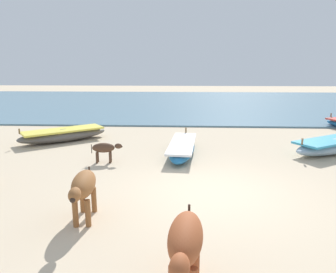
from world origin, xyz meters
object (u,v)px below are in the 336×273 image
(cow_second_adult_rust, at_px, (185,242))
(calf_far_dark, at_px, (105,149))
(fishing_boat_0, at_px, (64,135))
(fishing_boat_4, at_px, (182,148))
(cow_adult_brown, at_px, (83,187))
(fishing_boat_1, at_px, (335,145))

(cow_second_adult_rust, bearing_deg, calf_far_dark, -151.36)
(fishing_boat_0, height_order, fishing_boat_4, fishing_boat_0)
(fishing_boat_4, height_order, cow_second_adult_rust, cow_second_adult_rust)
(fishing_boat_4, xyz_separation_m, cow_second_adult_rust, (0.06, -6.75, 0.51))
(fishing_boat_4, bearing_deg, calf_far_dark, 119.47)
(calf_far_dark, bearing_deg, cow_second_adult_rust, -71.26)
(fishing_boat_0, xyz_separation_m, cow_second_adult_rust, (4.76, -8.37, 0.47))
(fishing_boat_0, xyz_separation_m, cow_adult_brown, (2.84, -6.44, 0.42))
(cow_adult_brown, distance_m, cow_second_adult_rust, 2.72)
(fishing_boat_4, bearing_deg, cow_second_adult_rust, -174.83)
(cow_adult_brown, distance_m, calf_far_dark, 3.77)
(cow_second_adult_rust, bearing_deg, fishing_boat_0, -145.10)
(cow_adult_brown, bearing_deg, fishing_boat_0, -161.68)
(fishing_boat_1, distance_m, calf_far_dark, 7.78)
(fishing_boat_0, relative_size, fishing_boat_1, 0.90)
(fishing_boat_4, relative_size, calf_far_dark, 3.68)
(fishing_boat_0, bearing_deg, cow_second_adult_rust, 81.93)
(fishing_boat_4, xyz_separation_m, cow_adult_brown, (-1.86, -4.82, 0.46))
(fishing_boat_1, distance_m, fishing_boat_4, 5.27)
(fishing_boat_4, relative_size, cow_adult_brown, 2.40)
(cow_adult_brown, height_order, calf_far_dark, cow_adult_brown)
(fishing_boat_0, distance_m, calf_far_dark, 3.58)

